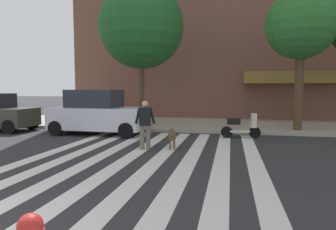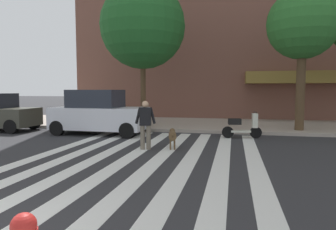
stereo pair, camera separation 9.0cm
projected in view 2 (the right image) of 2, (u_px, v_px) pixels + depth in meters
The scene contains 9 objects.
ground_plane at pixel (96, 156), 9.08m from camera, with size 160.00×160.00×0.00m, color #2B2B2D.
sidewalk_far at pixel (162, 123), 17.40m from camera, with size 80.00×6.00×0.15m, color #A5988A.
crosswalk_stripes at pixel (143, 159), 8.77m from camera, with size 6.75×10.50×0.01m.
parked_car_behind_first at pixel (99, 113), 13.60m from camera, with size 4.26×1.95×2.01m.
parked_scooter at pixel (242, 127), 12.50m from camera, with size 1.63×0.56×1.11m.
street_tree_nearest at pixel (143, 26), 15.62m from camera, with size 4.43×4.43×7.38m.
street_tree_middle at pixel (303, 25), 13.54m from camera, with size 3.18×3.18×6.42m.
pedestrian_dog_walker at pixel (145, 122), 10.07m from camera, with size 0.71×0.31×1.64m.
dog_on_leash at pixel (172, 135), 10.32m from camera, with size 0.41×1.08×0.65m.
Camera 2 is at (4.05, -2.72, 2.00)m, focal length 32.19 mm.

